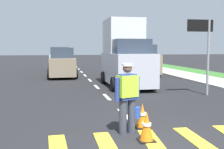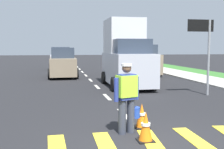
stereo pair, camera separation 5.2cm
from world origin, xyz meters
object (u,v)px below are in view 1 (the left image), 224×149
at_px(car_oncoming_second, 60,59).
at_px(car_oncoming_lead, 62,63).
at_px(traffic_cone_far, 142,116).
at_px(car_parked_far, 142,61).
at_px(road_worker, 128,95).
at_px(traffic_cone_near, 147,127).
at_px(delivery_truck, 126,56).
at_px(lane_direction_sign, 203,39).

bearing_deg(car_oncoming_second, car_oncoming_lead, -89.29).
height_order(traffic_cone_far, car_parked_far, car_parked_far).
height_order(road_worker, car_oncoming_lead, car_oncoming_lead).
xyz_separation_m(car_oncoming_lead, car_oncoming_second, (-0.08, 6.45, 0.02)).
bearing_deg(traffic_cone_near, road_worker, 110.83).
height_order(traffic_cone_near, car_oncoming_lead, car_oncoming_lead).
bearing_deg(traffic_cone_near, traffic_cone_far, 77.70).
bearing_deg(delivery_truck, road_worker, -103.58).
bearing_deg(traffic_cone_far, delivery_truck, 79.24).
height_order(lane_direction_sign, delivery_truck, delivery_truck).
bearing_deg(car_oncoming_lead, delivery_truck, -58.60).
height_order(road_worker, delivery_truck, delivery_truck).
xyz_separation_m(lane_direction_sign, car_oncoming_lead, (-5.73, 8.59, -1.47)).
distance_m(road_worker, car_oncoming_lead, 13.17).
height_order(car_oncoming_lead, car_oncoming_second, car_oncoming_second).
distance_m(traffic_cone_near, car_oncoming_second, 20.29).
xyz_separation_m(road_worker, traffic_cone_far, (0.47, 0.36, -0.62)).
bearing_deg(road_worker, traffic_cone_far, 36.89).
relative_size(lane_direction_sign, car_parked_far, 0.79).
bearing_deg(road_worker, lane_direction_sign, 45.46).
bearing_deg(car_parked_far, road_worker, -108.77).
relative_size(lane_direction_sign, car_oncoming_second, 0.74).
distance_m(car_oncoming_lead, car_oncoming_second, 6.45).
bearing_deg(car_parked_far, traffic_cone_near, -107.00).
relative_size(car_oncoming_lead, car_oncoming_second, 0.95).
distance_m(delivery_truck, car_parked_far, 6.08).
bearing_deg(traffic_cone_far, traffic_cone_near, -102.30).
height_order(road_worker, car_parked_far, car_parked_far).
bearing_deg(delivery_truck, car_oncoming_second, 105.65).
xyz_separation_m(road_worker, delivery_truck, (1.90, 7.87, 0.68)).
bearing_deg(car_parked_far, car_oncoming_second, 133.48).
bearing_deg(car_oncoming_lead, road_worker, -84.38).
bearing_deg(car_parked_far, delivery_truck, -115.71).
height_order(car_oncoming_lead, car_parked_far, car_parked_far).
xyz_separation_m(car_oncoming_second, car_parked_far, (5.90, -6.22, 0.08)).
xyz_separation_m(traffic_cone_far, car_oncoming_lead, (-1.76, 12.75, 0.63)).
distance_m(lane_direction_sign, traffic_cone_far, 6.11).
relative_size(traffic_cone_near, car_oncoming_lead, 0.16).
bearing_deg(traffic_cone_far, car_oncoming_second, 95.49).
bearing_deg(car_oncoming_second, road_worker, -85.99).
bearing_deg(car_oncoming_second, traffic_cone_near, -85.41).
xyz_separation_m(traffic_cone_far, car_oncoming_second, (-1.84, 19.19, 0.65)).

